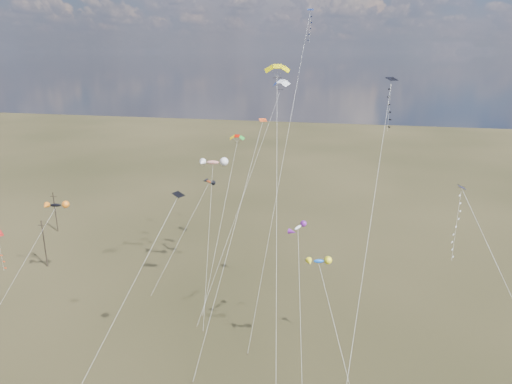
% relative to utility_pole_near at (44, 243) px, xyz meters
% --- Properties ---
extents(utility_pole_near, '(1.40, 0.20, 8.00)m').
position_rel_utility_pole_near_xyz_m(utility_pole_near, '(0.00, 0.00, 0.00)').
color(utility_pole_near, black).
rests_on(utility_pole_near, ground).
extents(utility_pole_far, '(1.40, 0.20, 8.00)m').
position_rel_utility_pole_near_xyz_m(utility_pole_far, '(-8.00, 14.00, 0.00)').
color(utility_pole_far, black).
rests_on(utility_pole_far, ground).
extents(diamond_black_high, '(4.29, 26.37, 31.37)m').
position_rel_utility_pole_near_xyz_m(diamond_black_high, '(51.37, -11.00, 22.70)').
color(diamond_black_high, black).
rests_on(diamond_black_high, ground).
extents(diamond_navy_tall, '(3.93, 24.08, 39.61)m').
position_rel_utility_pole_near_xyz_m(diamond_navy_tall, '(40.77, 6.40, 29.95)').
color(diamond_navy_tall, navy).
rests_on(diamond_navy_tall, ground).
extents(diamond_black_mid, '(9.04, 15.14, 21.63)m').
position_rel_utility_pole_near_xyz_m(diamond_black_mid, '(30.75, -26.07, 11.51)').
color(diamond_black_mid, black).
rests_on(diamond_black_mid, ground).
extents(diamond_red_low, '(5.70, 12.61, 15.21)m').
position_rel_utility_pole_near_xyz_m(diamond_red_low, '(11.44, -21.07, 8.22)').
color(diamond_red_low, '#9D1412').
rests_on(diamond_red_low, ground).
extents(diamond_navy_right, '(11.78, 15.67, 22.81)m').
position_rel_utility_pole_near_xyz_m(diamond_navy_right, '(58.16, -18.90, 14.33)').
color(diamond_navy_right, '#0B0E4E').
rests_on(diamond_navy_right, ground).
extents(diamond_orange_center, '(4.19, 19.68, 25.69)m').
position_rel_utility_pole_near_xyz_m(diamond_orange_center, '(35.61, -7.48, 14.05)').
color(diamond_orange_center, '#D24516').
rests_on(diamond_orange_center, ground).
extents(parafoil_yellow, '(5.57, 22.41, 33.07)m').
position_rel_utility_pole_near_xyz_m(parafoil_yellow, '(40.30, -12.52, 28.19)').
color(parafoil_yellow, '#D3C203').
rests_on(parafoil_yellow, ground).
extents(parafoil_blue_white, '(9.10, 18.00, 30.55)m').
position_rel_utility_pole_near_xyz_m(parafoil_blue_white, '(37.57, 5.48, 25.67)').
color(parafoil_blue_white, '#1D3CAB').
rests_on(parafoil_blue_white, ground).
extents(parafoil_tricolor, '(3.04, 12.40, 22.86)m').
position_rel_utility_pole_near_xyz_m(parafoil_tricolor, '(31.74, 3.22, 18.11)').
color(parafoil_tricolor, yellow).
rests_on(parafoil_tricolor, ground).
extents(novelty_black_orange, '(6.03, 11.26, 13.61)m').
position_rel_utility_pole_near_xyz_m(novelty_black_orange, '(7.33, -5.55, 8.91)').
color(novelty_black_orange, black).
rests_on(novelty_black_orange, ground).
extents(novelty_orange_black, '(7.53, 10.67, 15.48)m').
position_rel_utility_pole_near_xyz_m(novelty_orange_black, '(27.00, 4.14, 10.89)').
color(novelty_orange_black, '#C04319').
rests_on(novelty_orange_black, ground).
extents(novelty_white_purple, '(3.61, 14.80, 16.20)m').
position_rel_utility_pole_near_xyz_m(novelty_white_purple, '(43.00, -13.67, 11.66)').
color(novelty_white_purple, silver).
rests_on(novelty_white_purple, ground).
extents(novelty_redwhite_stripe, '(3.74, 12.38, 19.92)m').
position_rel_utility_pole_near_xyz_m(novelty_redwhite_stripe, '(29.26, -0.47, 15.11)').
color(novelty_redwhite_stripe, red).
rests_on(novelty_redwhite_stripe, ground).
extents(novelty_blue_yellow, '(6.98, 11.01, 13.98)m').
position_rel_utility_pole_near_xyz_m(novelty_blue_yellow, '(45.58, -16.52, 9.35)').
color(novelty_blue_yellow, blue).
rests_on(novelty_blue_yellow, ground).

